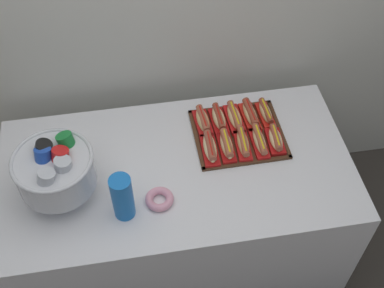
% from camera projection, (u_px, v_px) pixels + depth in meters
% --- Properties ---
extents(ground_plane, '(10.00, 10.00, 0.00)m').
position_uv_depth(ground_plane, '(180.00, 250.00, 2.75)').
color(ground_plane, '#38332D').
extents(buffet_table, '(1.55, 0.80, 0.75)m').
position_uv_depth(buffet_table, '(178.00, 211.00, 2.45)').
color(buffet_table, silver).
rests_on(buffet_table, ground_plane).
extents(serving_tray, '(0.41, 0.36, 0.01)m').
position_uv_depth(serving_tray, '(238.00, 134.00, 2.29)').
color(serving_tray, '#472B19').
rests_on(serving_tray, buffet_table).
extents(hot_dog_0, '(0.07, 0.18, 0.06)m').
position_uv_depth(hot_dog_0, '(210.00, 148.00, 2.20)').
color(hot_dog_0, '#B21414').
rests_on(hot_dog_0, serving_tray).
extents(hot_dog_1, '(0.06, 0.17, 0.07)m').
position_uv_depth(hot_dog_1, '(227.00, 145.00, 2.21)').
color(hot_dog_1, '#B21414').
rests_on(hot_dog_1, serving_tray).
extents(hot_dog_2, '(0.07, 0.18, 0.06)m').
position_uv_depth(hot_dog_2, '(243.00, 143.00, 2.22)').
color(hot_dog_2, red).
rests_on(hot_dog_2, serving_tray).
extents(hot_dog_3, '(0.06, 0.18, 0.06)m').
position_uv_depth(hot_dog_3, '(259.00, 141.00, 2.22)').
color(hot_dog_3, red).
rests_on(hot_dog_3, serving_tray).
extents(hot_dog_4, '(0.07, 0.16, 0.06)m').
position_uv_depth(hot_dog_4, '(276.00, 139.00, 2.23)').
color(hot_dog_4, '#B21414').
rests_on(hot_dog_4, serving_tray).
extents(hot_dog_5, '(0.08, 0.17, 0.06)m').
position_uv_depth(hot_dog_5, '(203.00, 121.00, 2.30)').
color(hot_dog_5, red).
rests_on(hot_dog_5, serving_tray).
extents(hot_dog_6, '(0.07, 0.17, 0.06)m').
position_uv_depth(hot_dog_6, '(219.00, 119.00, 2.31)').
color(hot_dog_6, '#B21414').
rests_on(hot_dog_6, serving_tray).
extents(hot_dog_7, '(0.08, 0.19, 0.06)m').
position_uv_depth(hot_dog_7, '(234.00, 117.00, 2.32)').
color(hot_dog_7, red).
rests_on(hot_dog_7, serving_tray).
extents(hot_dog_8, '(0.08, 0.19, 0.07)m').
position_uv_depth(hot_dog_8, '(250.00, 114.00, 2.33)').
color(hot_dog_8, red).
rests_on(hot_dog_8, serving_tray).
extents(hot_dog_9, '(0.06, 0.17, 0.06)m').
position_uv_depth(hot_dog_9, '(266.00, 113.00, 2.34)').
color(hot_dog_9, red).
rests_on(hot_dog_9, serving_tray).
extents(punch_bowl, '(0.32, 0.32, 0.28)m').
position_uv_depth(punch_bowl, '(55.00, 170.00, 1.95)').
color(punch_bowl, silver).
rests_on(punch_bowl, buffet_table).
extents(cup_stack, '(0.09, 0.09, 0.22)m').
position_uv_depth(cup_stack, '(122.00, 197.00, 1.94)').
color(cup_stack, blue).
rests_on(cup_stack, buffet_table).
extents(donut, '(0.12, 0.12, 0.03)m').
position_uv_depth(donut, '(160.00, 199.00, 2.05)').
color(donut, pink).
rests_on(donut, buffet_table).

